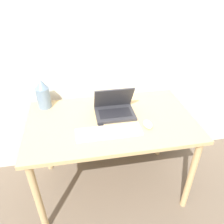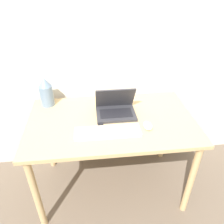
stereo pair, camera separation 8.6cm
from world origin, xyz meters
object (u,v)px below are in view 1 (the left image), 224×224
Objects in this scene: keyboard at (109,132)px; vase at (43,94)px; laptop at (114,108)px; mouse at (148,124)px; mp3_player at (100,123)px.

vase is (-0.46, 0.44, 0.11)m from keyboard.
mouse is (0.21, -0.21, -0.03)m from laptop.
keyboard is 4.35× the size of mouse.
vase is at bearing 160.57° from laptop.
laptop is 0.30m from mouse.
laptop is 0.66× the size of keyboard.
keyboard is 1.86× the size of vase.
laptop reaches higher than keyboard.
vase is 0.53m from mp3_player.
laptop reaches higher than mouse.
mp3_player is (-0.04, 0.13, -0.01)m from keyboard.
laptop is at bearing -19.43° from vase.
laptop is 0.18m from mp3_player.
mouse reaches higher than keyboard.
laptop reaches higher than mp3_player.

